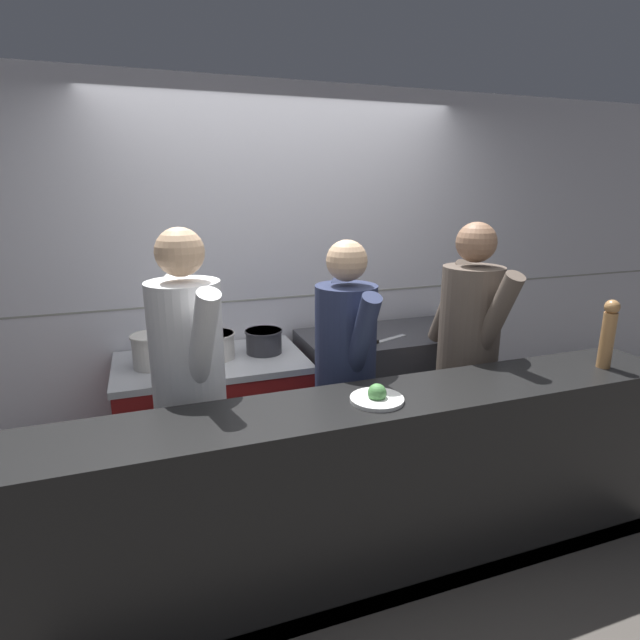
{
  "coord_description": "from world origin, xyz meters",
  "views": [
    {
      "loc": [
        -0.94,
        -2.14,
        1.93
      ],
      "look_at": [
        0.02,
        0.58,
        1.15
      ],
      "focal_mm": 28.0,
      "sensor_mm": 36.0,
      "label": 1
    }
  ],
  "objects_px": {
    "oven_range": "(214,422)",
    "chefs_knife": "(382,341)",
    "chef_head_cook": "(189,385)",
    "chef_sous": "(345,373)",
    "stock_pot": "(152,350)",
    "braising_pot": "(264,341)",
    "plated_dish_main": "(377,397)",
    "pepper_mill": "(608,333)",
    "sauce_pot": "(215,345)",
    "chef_line": "(467,352)"
  },
  "relations": [
    {
      "from": "chef_sous",
      "to": "plated_dish_main",
      "type": "bearing_deg",
      "value": -96.51
    },
    {
      "from": "chef_head_cook",
      "to": "braising_pot",
      "type": "bearing_deg",
      "value": 36.16
    },
    {
      "from": "sauce_pot",
      "to": "chef_head_cook",
      "type": "height_order",
      "value": "chef_head_cook"
    },
    {
      "from": "plated_dish_main",
      "to": "pepper_mill",
      "type": "height_order",
      "value": "pepper_mill"
    },
    {
      "from": "braising_pot",
      "to": "chef_sous",
      "type": "relative_size",
      "value": 0.15
    },
    {
      "from": "oven_range",
      "to": "braising_pot",
      "type": "height_order",
      "value": "braising_pot"
    },
    {
      "from": "sauce_pot",
      "to": "chefs_knife",
      "type": "distance_m",
      "value": 1.1
    },
    {
      "from": "chefs_knife",
      "to": "pepper_mill",
      "type": "height_order",
      "value": "pepper_mill"
    },
    {
      "from": "stock_pot",
      "to": "sauce_pot",
      "type": "bearing_deg",
      "value": 4.86
    },
    {
      "from": "chef_head_cook",
      "to": "chef_line",
      "type": "xyz_separation_m",
      "value": [
        1.62,
        -0.03,
        -0.01
      ]
    },
    {
      "from": "stock_pot",
      "to": "chef_line",
      "type": "distance_m",
      "value": 1.89
    },
    {
      "from": "stock_pot",
      "to": "plated_dish_main",
      "type": "xyz_separation_m",
      "value": [
        0.95,
        -1.12,
        0.02
      ]
    },
    {
      "from": "chef_sous",
      "to": "chef_line",
      "type": "bearing_deg",
      "value": -2.81
    },
    {
      "from": "braising_pot",
      "to": "chef_line",
      "type": "relative_size",
      "value": 0.14
    },
    {
      "from": "chef_head_cook",
      "to": "chef_sous",
      "type": "bearing_deg",
      "value": -14.31
    },
    {
      "from": "stock_pot",
      "to": "pepper_mill",
      "type": "distance_m",
      "value": 2.57
    },
    {
      "from": "chef_line",
      "to": "plated_dish_main",
      "type": "bearing_deg",
      "value": -152.27
    },
    {
      "from": "chefs_knife",
      "to": "chef_head_cook",
      "type": "distance_m",
      "value": 1.38
    },
    {
      "from": "braising_pot",
      "to": "chef_sous",
      "type": "height_order",
      "value": "chef_sous"
    },
    {
      "from": "stock_pot",
      "to": "braising_pot",
      "type": "bearing_deg",
      "value": 2.94
    },
    {
      "from": "oven_range",
      "to": "stock_pot",
      "type": "bearing_deg",
      "value": -177.84
    },
    {
      "from": "braising_pot",
      "to": "chef_head_cook",
      "type": "relative_size",
      "value": 0.14
    },
    {
      "from": "stock_pot",
      "to": "sauce_pot",
      "type": "distance_m",
      "value": 0.38
    },
    {
      "from": "braising_pot",
      "to": "chef_sous",
      "type": "distance_m",
      "value": 0.72
    },
    {
      "from": "sauce_pot",
      "to": "braising_pot",
      "type": "bearing_deg",
      "value": 0.61
    },
    {
      "from": "chef_head_cook",
      "to": "chef_sous",
      "type": "xyz_separation_m",
      "value": [
        0.84,
        0.01,
        -0.05
      ]
    },
    {
      "from": "plated_dish_main",
      "to": "stock_pot",
      "type": "bearing_deg",
      "value": 130.21
    },
    {
      "from": "chef_sous",
      "to": "sauce_pot",
      "type": "bearing_deg",
      "value": 133.45
    },
    {
      "from": "chef_line",
      "to": "sauce_pot",
      "type": "bearing_deg",
      "value": 151.94
    },
    {
      "from": "chefs_knife",
      "to": "chef_line",
      "type": "distance_m",
      "value": 0.59
    },
    {
      "from": "pepper_mill",
      "to": "oven_range",
      "type": "bearing_deg",
      "value": 149.64
    },
    {
      "from": "chef_head_cook",
      "to": "chef_sous",
      "type": "relative_size",
      "value": 1.05
    },
    {
      "from": "stock_pot",
      "to": "chef_head_cook",
      "type": "bearing_deg",
      "value": -75.36
    },
    {
      "from": "oven_range",
      "to": "chefs_knife",
      "type": "distance_m",
      "value": 1.23
    },
    {
      "from": "plated_dish_main",
      "to": "chef_line",
      "type": "relative_size",
      "value": 0.14
    },
    {
      "from": "sauce_pot",
      "to": "chef_sous",
      "type": "bearing_deg",
      "value": -46.06
    },
    {
      "from": "pepper_mill",
      "to": "chef_line",
      "type": "xyz_separation_m",
      "value": [
        -0.52,
        0.49,
        -0.21
      ]
    },
    {
      "from": "oven_range",
      "to": "chef_sous",
      "type": "xyz_separation_m",
      "value": [
        0.66,
        -0.63,
        0.49
      ]
    },
    {
      "from": "chef_head_cook",
      "to": "chef_line",
      "type": "bearing_deg",
      "value": -15.62
    },
    {
      "from": "plated_dish_main",
      "to": "pepper_mill",
      "type": "bearing_deg",
      "value": -0.37
    },
    {
      "from": "plated_dish_main",
      "to": "braising_pot",
      "type": "bearing_deg",
      "value": 102.39
    },
    {
      "from": "chefs_knife",
      "to": "chef_head_cook",
      "type": "relative_size",
      "value": 0.21
    },
    {
      "from": "braising_pot",
      "to": "plated_dish_main",
      "type": "bearing_deg",
      "value": -77.61
    },
    {
      "from": "chefs_knife",
      "to": "stock_pot",
      "type": "bearing_deg",
      "value": 174.26
    },
    {
      "from": "stock_pot",
      "to": "sauce_pot",
      "type": "xyz_separation_m",
      "value": [
        0.38,
        0.03,
        -0.02
      ]
    },
    {
      "from": "oven_range",
      "to": "chef_line",
      "type": "height_order",
      "value": "chef_line"
    },
    {
      "from": "sauce_pot",
      "to": "pepper_mill",
      "type": "distance_m",
      "value": 2.25
    },
    {
      "from": "oven_range",
      "to": "chef_head_cook",
      "type": "height_order",
      "value": "chef_head_cook"
    },
    {
      "from": "pepper_mill",
      "to": "chef_head_cook",
      "type": "bearing_deg",
      "value": 166.51
    },
    {
      "from": "oven_range",
      "to": "stock_pot",
      "type": "height_order",
      "value": "stock_pot"
    }
  ]
}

